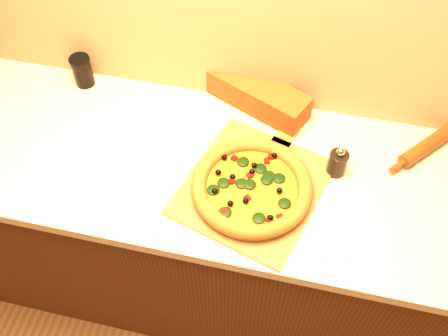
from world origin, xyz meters
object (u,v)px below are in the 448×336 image
pepper_grinder (338,162)px  pizza_peel (255,183)px  dark_jar (82,71)px  pizza (252,187)px  rolling_pin (428,145)px

pepper_grinder → pizza_peel: bearing=-156.3°
dark_jar → pizza: bearing=-26.6°
pepper_grinder → rolling_pin: bearing=28.8°
pizza_peel → pepper_grinder: (0.25, 0.11, 0.04)m
pizza → dark_jar: bearing=153.4°
rolling_pin → dark_jar: (-1.24, 0.05, 0.04)m
rolling_pin → dark_jar: dark_jar is taller
pizza_peel → pizza: size_ratio=1.71×
pepper_grinder → dark_jar: dark_jar is taller
pizza_peel → pizza: bearing=-81.3°
pizza → rolling_pin: pizza is taller
dark_jar → pepper_grinder: bearing=-12.3°
pizza_peel → pepper_grinder: size_ratio=5.56×
pizza → pizza_peel: bearing=82.2°
pizza_peel → rolling_pin: 0.60m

